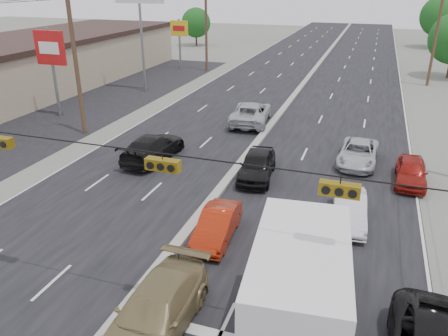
{
  "coord_description": "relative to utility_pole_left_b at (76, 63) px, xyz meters",
  "views": [
    {
      "loc": [
        6.93,
        -10.43,
        10.4
      ],
      "look_at": [
        0.84,
        7.43,
        2.2
      ],
      "focal_mm": 35.0,
      "sensor_mm": 36.0,
      "label": 1
    }
  ],
  "objects": [
    {
      "name": "ground",
      "position": [
        12.5,
        -15.0,
        -5.11
      ],
      "size": [
        200.0,
        200.0,
        0.0
      ],
      "primitive_type": "plane",
      "color": "#606356",
      "rests_on": "ground"
    },
    {
      "name": "road_surface",
      "position": [
        12.5,
        15.0,
        -5.11
      ],
      "size": [
        20.0,
        160.0,
        0.02
      ],
      "primitive_type": "cube",
      "color": "black",
      "rests_on": "ground"
    },
    {
      "name": "center_median",
      "position": [
        12.5,
        15.0,
        -5.01
      ],
      "size": [
        0.5,
        160.0,
        0.2
      ],
      "primitive_type": "cube",
      "color": "gray",
      "rests_on": "ground"
    },
    {
      "name": "strip_mall",
      "position": [
        -13.5,
        10.0,
        -2.81
      ],
      "size": [
        12.0,
        42.0,
        4.6
      ],
      "primitive_type": "cube",
      "color": "tan",
      "rests_on": "ground"
    },
    {
      "name": "parking_lot",
      "position": [
        -4.5,
        10.0,
        -5.11
      ],
      "size": [
        10.0,
        42.0,
        0.02
      ],
      "primitive_type": "cube",
      "color": "black",
      "rests_on": "ground"
    },
    {
      "name": "utility_pole_left_b",
      "position": [
        0.0,
        0.0,
        0.0
      ],
      "size": [
        1.6,
        0.3,
        10.0
      ],
      "color": "#422D1E",
      "rests_on": "ground"
    },
    {
      "name": "utility_pole_left_c",
      "position": [
        0.0,
        25.0,
        0.0
      ],
      "size": [
        1.6,
        0.3,
        10.0
      ],
      "color": "#422D1E",
      "rests_on": "ground"
    },
    {
      "name": "utility_pole_right_c",
      "position": [
        25.0,
        25.0,
        0.0
      ],
      "size": [
        1.6,
        0.3,
        10.0
      ],
      "color": "#422D1E",
      "rests_on": "ground"
    },
    {
      "name": "traffic_signals",
      "position": [
        13.9,
        -15.0,
        0.39
      ],
      "size": [
        25.0,
        0.3,
        0.54
      ],
      "color": "black",
      "rests_on": "ground"
    },
    {
      "name": "pole_sign_mid",
      "position": [
        -4.5,
        3.0,
        0.01
      ],
      "size": [
        2.6,
        0.25,
        7.0
      ],
      "color": "slate",
      "rests_on": "ground"
    },
    {
      "name": "pole_sign_far",
      "position": [
        -3.5,
        25.0,
        -0.7
      ],
      "size": [
        2.2,
        0.25,
        6.0
      ],
      "color": "slate",
      "rests_on": "ground"
    },
    {
      "name": "tree_left_far",
      "position": [
        -9.5,
        45.0,
        -1.39
      ],
      "size": [
        4.8,
        4.8,
        6.12
      ],
      "color": "#382619",
      "rests_on": "ground"
    },
    {
      "name": "tree_right_far",
      "position": [
        28.5,
        55.0,
        -0.15
      ],
      "size": [
        6.4,
        6.4,
        8.16
      ],
      "color": "#382619",
      "rests_on": "ground"
    },
    {
      "name": "box_truck",
      "position": [
        18.14,
        -14.62,
        -3.19
      ],
      "size": [
        3.28,
        7.57,
        3.74
      ],
      "rotation": [
        0.0,
        0.0,
        0.1
      ],
      "color": "black",
      "rests_on": "ground"
    },
    {
      "name": "tan_sedan",
      "position": [
        13.9,
        -15.94,
        -4.34
      ],
      "size": [
        2.16,
        5.29,
        1.53
      ],
      "primitive_type": "imported",
      "rotation": [
        0.0,
        0.0,
        -0.0
      ],
      "color": "olive",
      "rests_on": "ground"
    },
    {
      "name": "red_sedan",
      "position": [
        13.91,
        -10.17,
        -4.46
      ],
      "size": [
        1.61,
        3.99,
        1.29
      ],
      "primitive_type": "imported",
      "rotation": [
        0.0,
        0.0,
        0.06
      ],
      "color": "#9E2009",
      "rests_on": "ground"
    },
    {
      "name": "queue_car_a",
      "position": [
        13.9,
        -3.47,
        -4.34
      ],
      "size": [
        2.28,
        4.68,
        1.54
      ],
      "primitive_type": "imported",
      "rotation": [
        0.0,
        0.0,
        0.11
      ],
      "color": "black",
      "rests_on": "ground"
    },
    {
      "name": "queue_car_b",
      "position": [
        19.2,
        -6.92,
        -4.44
      ],
      "size": [
        1.78,
        4.18,
        1.34
      ],
      "primitive_type": "imported",
      "rotation": [
        0.0,
        0.0,
        0.09
      ],
      "color": "white",
      "rests_on": "ground"
    },
    {
      "name": "queue_car_c",
      "position": [
        19.2,
        0.54,
        -4.45
      ],
      "size": [
        2.4,
        4.84,
        1.32
      ],
      "primitive_type": "imported",
      "rotation": [
        0.0,
        0.0,
        -0.04
      ],
      "color": "#B7B8BF",
      "rests_on": "ground"
    },
    {
      "name": "queue_car_e",
      "position": [
        22.1,
        -1.44,
        -4.42
      ],
      "size": [
        1.76,
        4.07,
        1.37
      ],
      "primitive_type": "imported",
      "rotation": [
        0.0,
        0.0,
        -0.04
      ],
      "color": "maroon",
      "rests_on": "ground"
    },
    {
      "name": "oncoming_near",
      "position": [
        7.09,
        -2.88,
        -4.32
      ],
      "size": [
        2.38,
        5.49,
        1.57
      ],
      "primitive_type": "imported",
      "rotation": [
        0.0,
        0.0,
        3.11
      ],
      "color": "black",
      "rests_on": "ground"
    },
    {
      "name": "oncoming_far",
      "position": [
        10.83,
        6.27,
        -4.28
      ],
      "size": [
        3.48,
        6.26,
        1.66
      ],
      "primitive_type": "imported",
      "rotation": [
        0.0,
        0.0,
        3.27
      ],
      "color": "#A9ADB1",
      "rests_on": "ground"
    }
  ]
}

